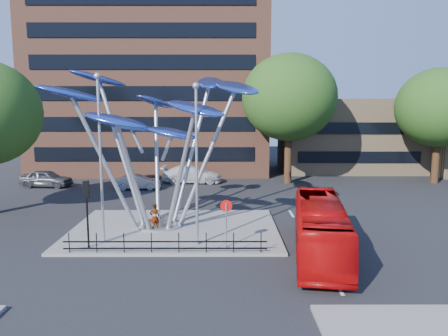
{
  "coord_description": "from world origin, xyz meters",
  "views": [
    {
      "loc": [
        1.83,
        -18.92,
        7.29
      ],
      "look_at": [
        1.89,
        4.0,
        4.02
      ],
      "focal_mm": 35.0,
      "sensor_mm": 36.0,
      "label": 1
    }
  ],
  "objects_px": {
    "street_lamp_left": "(100,144)",
    "parked_car_mid": "(138,182)",
    "pedestrian": "(155,217)",
    "street_lamp_right": "(197,150)",
    "tree_right": "(289,98)",
    "red_bus": "(320,228)",
    "leaf_sculpture": "(156,113)",
    "parked_car_left": "(46,178)",
    "traffic_light_island": "(87,200)",
    "parked_car_right": "(192,174)",
    "no_entry_sign_island": "(226,215)",
    "tree_far": "(439,108)"
  },
  "relations": [
    {
      "from": "street_lamp_left",
      "to": "parked_car_mid",
      "type": "relative_size",
      "value": 2.24
    },
    {
      "from": "pedestrian",
      "to": "street_lamp_right",
      "type": "bearing_deg",
      "value": 108.67
    },
    {
      "from": "pedestrian",
      "to": "tree_right",
      "type": "bearing_deg",
      "value": -148.86
    },
    {
      "from": "tree_right",
      "to": "red_bus",
      "type": "height_order",
      "value": "tree_right"
    },
    {
      "from": "tree_right",
      "to": "leaf_sculpture",
      "type": "relative_size",
      "value": 0.95
    },
    {
      "from": "street_lamp_left",
      "to": "parked_car_mid",
      "type": "distance_m",
      "value": 16.07
    },
    {
      "from": "street_lamp_left",
      "to": "red_bus",
      "type": "distance_m",
      "value": 11.92
    },
    {
      "from": "parked_car_left",
      "to": "street_lamp_left",
      "type": "bearing_deg",
      "value": -142.59
    },
    {
      "from": "traffic_light_island",
      "to": "parked_car_right",
      "type": "relative_size",
      "value": 0.6
    },
    {
      "from": "traffic_light_island",
      "to": "pedestrian",
      "type": "xyz_separation_m",
      "value": [
        2.91,
        3.0,
        -1.68
      ]
    },
    {
      "from": "street_lamp_right",
      "to": "no_entry_sign_island",
      "type": "xyz_separation_m",
      "value": [
        1.5,
        -0.48,
        -3.28
      ]
    },
    {
      "from": "street_lamp_left",
      "to": "street_lamp_right",
      "type": "distance_m",
      "value": 5.03
    },
    {
      "from": "pedestrian",
      "to": "parked_car_left",
      "type": "relative_size",
      "value": 0.34
    },
    {
      "from": "pedestrian",
      "to": "parked_car_mid",
      "type": "distance_m",
      "value": 13.8
    },
    {
      "from": "tree_far",
      "to": "street_lamp_right",
      "type": "bearing_deg",
      "value": -138.53
    },
    {
      "from": "street_lamp_left",
      "to": "parked_car_right",
      "type": "height_order",
      "value": "street_lamp_left"
    },
    {
      "from": "tree_far",
      "to": "traffic_light_island",
      "type": "xyz_separation_m",
      "value": [
        -27.0,
        -19.5,
        -4.49
      ]
    },
    {
      "from": "tree_far",
      "to": "parked_car_mid",
      "type": "xyz_separation_m",
      "value": [
        -27.63,
        -3.17,
        -6.46
      ]
    },
    {
      "from": "tree_right",
      "to": "street_lamp_right",
      "type": "height_order",
      "value": "tree_right"
    },
    {
      "from": "pedestrian",
      "to": "red_bus",
      "type": "bearing_deg",
      "value": 129.63
    },
    {
      "from": "pedestrian",
      "to": "parked_car_mid",
      "type": "height_order",
      "value": "pedestrian"
    },
    {
      "from": "street_lamp_left",
      "to": "no_entry_sign_island",
      "type": "xyz_separation_m",
      "value": [
        6.5,
        -0.98,
        -3.54
      ]
    },
    {
      "from": "tree_far",
      "to": "parked_car_left",
      "type": "xyz_separation_m",
      "value": [
        -36.13,
        -2.03,
        -6.32
      ]
    },
    {
      "from": "street_lamp_right",
      "to": "no_entry_sign_island",
      "type": "height_order",
      "value": "street_lamp_right"
    },
    {
      "from": "street_lamp_right",
      "to": "pedestrian",
      "type": "xyz_separation_m",
      "value": [
        -2.59,
        2.5,
        -4.16
      ]
    },
    {
      "from": "traffic_light_island",
      "to": "red_bus",
      "type": "bearing_deg",
      "value": -3.38
    },
    {
      "from": "parked_car_right",
      "to": "parked_car_left",
      "type": "bearing_deg",
      "value": 100.69
    },
    {
      "from": "leaf_sculpture",
      "to": "parked_car_mid",
      "type": "height_order",
      "value": "leaf_sculpture"
    },
    {
      "from": "parked_car_mid",
      "to": "leaf_sculpture",
      "type": "bearing_deg",
      "value": -166.22
    },
    {
      "from": "no_entry_sign_island",
      "to": "parked_car_right",
      "type": "bearing_deg",
      "value": 99.08
    },
    {
      "from": "no_entry_sign_island",
      "to": "red_bus",
      "type": "xyz_separation_m",
      "value": [
        4.6,
        -0.7,
        -0.46
      ]
    },
    {
      "from": "leaf_sculpture",
      "to": "parked_car_mid",
      "type": "bearing_deg",
      "value": 106.35
    },
    {
      "from": "street_lamp_right",
      "to": "parked_car_left",
      "type": "bearing_deg",
      "value": 130.76
    },
    {
      "from": "leaf_sculpture",
      "to": "tree_far",
      "type": "bearing_deg",
      "value": 32.48
    },
    {
      "from": "tree_far",
      "to": "red_bus",
      "type": "xyz_separation_m",
      "value": [
        -15.4,
        -20.19,
        -5.75
      ]
    },
    {
      "from": "red_bus",
      "to": "pedestrian",
      "type": "xyz_separation_m",
      "value": [
        -8.69,
        3.68,
        -0.41
      ]
    },
    {
      "from": "street_lamp_left",
      "to": "red_bus",
      "type": "bearing_deg",
      "value": -8.64
    },
    {
      "from": "tree_right",
      "to": "parked_car_left",
      "type": "xyz_separation_m",
      "value": [
        -22.13,
        -2.03,
        -7.25
      ]
    },
    {
      "from": "street_lamp_left",
      "to": "parked_car_right",
      "type": "relative_size",
      "value": 1.55
    },
    {
      "from": "no_entry_sign_island",
      "to": "parked_car_mid",
      "type": "xyz_separation_m",
      "value": [
        -7.63,
        16.31,
        -1.17
      ]
    },
    {
      "from": "tree_far",
      "to": "parked_car_mid",
      "type": "height_order",
      "value": "tree_far"
    },
    {
      "from": "street_lamp_right",
      "to": "red_bus",
      "type": "height_order",
      "value": "street_lamp_right"
    },
    {
      "from": "street_lamp_right",
      "to": "tree_right",
      "type": "bearing_deg",
      "value": 68.46
    },
    {
      "from": "tree_right",
      "to": "parked_car_mid",
      "type": "height_order",
      "value": "tree_right"
    },
    {
      "from": "street_lamp_left",
      "to": "no_entry_sign_island",
      "type": "distance_m",
      "value": 7.47
    },
    {
      "from": "pedestrian",
      "to": "leaf_sculpture",
      "type": "bearing_deg",
      "value": -118.59
    },
    {
      "from": "traffic_light_island",
      "to": "parked_car_mid",
      "type": "distance_m",
      "value": 16.46
    },
    {
      "from": "tree_right",
      "to": "no_entry_sign_island",
      "type": "relative_size",
      "value": 4.94
    },
    {
      "from": "tree_far",
      "to": "pedestrian",
      "type": "relative_size",
      "value": 6.85
    },
    {
      "from": "leaf_sculpture",
      "to": "parked_car_left",
      "type": "bearing_deg",
      "value": 132.22
    }
  ]
}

